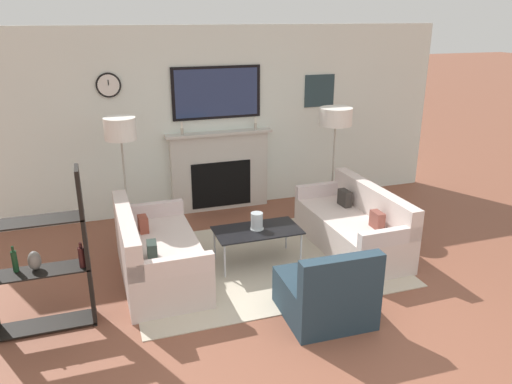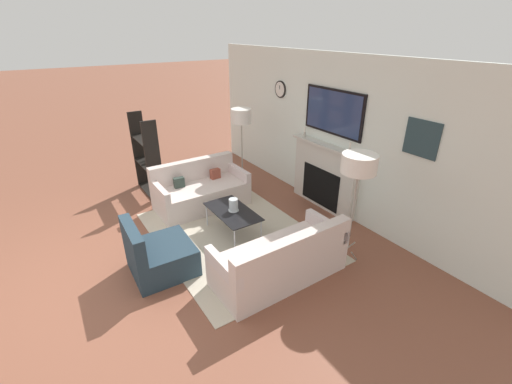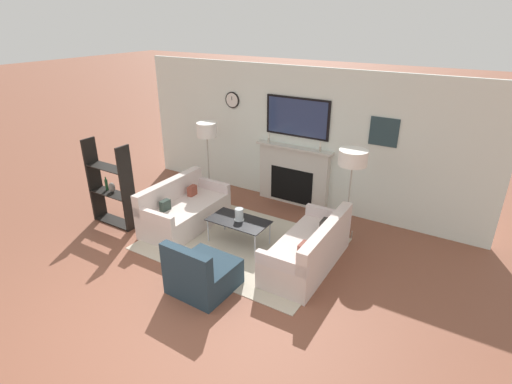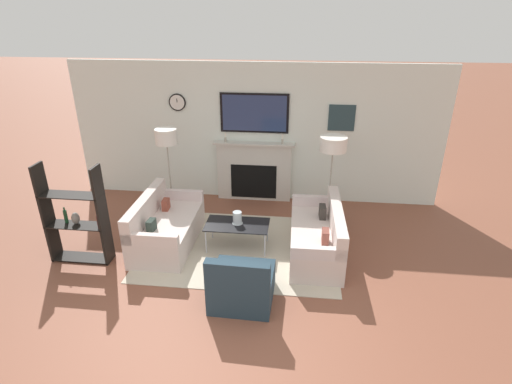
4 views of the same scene
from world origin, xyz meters
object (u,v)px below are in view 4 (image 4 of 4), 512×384
armchair (242,285)px  floor_lamp_right (333,145)px  coffee_table (237,226)px  shelf_unit (76,218)px  hurricane_candle (237,218)px  couch_left (165,228)px  couch_right (318,237)px  floor_lamp_left (166,138)px

armchair → floor_lamp_right: floor_lamp_right is taller
armchair → coffee_table: 1.34m
shelf_unit → hurricane_candle: bearing=15.0°
coffee_table → shelf_unit: (-2.33, -0.60, 0.32)m
hurricane_candle → shelf_unit: bearing=-165.0°
floor_lamp_right → hurricane_candle: bearing=-146.1°
couch_left → armchair: (1.46, -1.30, -0.04)m
couch_right → floor_lamp_right: (0.21, 1.03, 1.19)m
couch_right → armchair: size_ratio=2.14×
couch_left → floor_lamp_right: size_ratio=1.02×
shelf_unit → couch_right: bearing=9.3°
coffee_table → hurricane_candle: 0.12m
couch_left → hurricane_candle: bearing=1.4°
couch_right → armchair: armchair is taller
couch_left → shelf_unit: (-1.14, -0.59, 0.43)m
armchair → floor_lamp_right: bearing=62.2°
couch_right → shelf_unit: 3.70m
floor_lamp_left → hurricane_candle: bearing=-35.6°
hurricane_candle → shelf_unit: shelf_unit is taller
hurricane_candle → armchair: bearing=-78.8°
hurricane_candle → floor_lamp_left: bearing=144.4°
floor_lamp_left → shelf_unit: size_ratio=1.07×
shelf_unit → coffee_table: bearing=14.5°
couch_left → coffee_table: size_ratio=1.64×
shelf_unit → floor_lamp_right: bearing=23.0°
floor_lamp_left → floor_lamp_right: floor_lamp_left is taller
armchair → floor_lamp_left: (-1.67, 2.33, 1.25)m
armchair → couch_right: bearing=51.8°
couch_right → floor_lamp_right: 1.59m
coffee_table → hurricane_candle: (0.00, 0.02, 0.12)m
couch_left → shelf_unit: size_ratio=1.06×
floor_lamp_left → floor_lamp_right: size_ratio=1.03×
armchair → floor_lamp_left: floor_lamp_left is taller
couch_right → floor_lamp_left: 3.13m
floor_lamp_left → shelf_unit: bearing=-119.8°
couch_left → shelf_unit: shelf_unit is taller
couch_right → floor_lamp_right: floor_lamp_right is taller
coffee_table → couch_left: bearing=-179.6°
couch_left → shelf_unit: 1.35m
floor_lamp_left → armchair: bearing=-54.5°
couch_left → hurricane_candle: 1.22m
floor_lamp_left → floor_lamp_right: 2.90m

